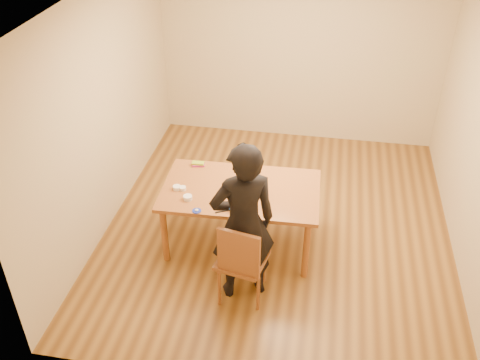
% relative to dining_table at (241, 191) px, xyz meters
% --- Properties ---
extents(room_shell, '(4.00, 4.50, 2.70)m').
position_rel_dining_table_xyz_m(room_shell, '(0.39, 0.73, 0.62)').
color(room_shell, brown).
rests_on(room_shell, ground).
extents(dining_table, '(1.72, 1.05, 0.04)m').
position_rel_dining_table_xyz_m(dining_table, '(0.00, 0.00, 0.00)').
color(dining_table, brown).
rests_on(dining_table, floor).
extents(dining_chair, '(0.53, 0.53, 0.04)m').
position_rel_dining_table_xyz_m(dining_chair, '(0.15, -0.78, -0.28)').
color(dining_chair, brown).
rests_on(dining_chair, floor).
extents(cake_plate, '(0.30, 0.30, 0.02)m').
position_rel_dining_table_xyz_m(cake_plate, '(0.07, 0.14, 0.03)').
color(cake_plate, red).
rests_on(cake_plate, dining_table).
extents(cake, '(0.22, 0.22, 0.07)m').
position_rel_dining_table_xyz_m(cake, '(0.07, 0.14, 0.08)').
color(cake, white).
rests_on(cake, cake_plate).
extents(frosting_dome, '(0.22, 0.22, 0.03)m').
position_rel_dining_table_xyz_m(frosting_dome, '(0.07, 0.14, 0.13)').
color(frosting_dome, white).
rests_on(frosting_dome, cake).
extents(frosting_tub, '(0.08, 0.08, 0.07)m').
position_rel_dining_table_xyz_m(frosting_tub, '(-0.02, -0.37, 0.06)').
color(frosting_tub, white).
rests_on(frosting_tub, dining_table).
extents(frosting_lid, '(0.09, 0.09, 0.01)m').
position_rel_dining_table_xyz_m(frosting_lid, '(-0.37, -0.46, 0.02)').
color(frosting_lid, '#182AA1').
rests_on(frosting_lid, dining_table).
extents(frosting_dollop, '(0.04, 0.04, 0.02)m').
position_rel_dining_table_xyz_m(frosting_dollop, '(-0.37, -0.46, 0.04)').
color(frosting_dollop, white).
rests_on(frosting_dollop, frosting_lid).
extents(ramekin_green, '(0.09, 0.09, 0.04)m').
position_rel_dining_table_xyz_m(ramekin_green, '(-0.51, -0.28, 0.04)').
color(ramekin_green, white).
rests_on(ramekin_green, dining_table).
extents(ramekin_yellow, '(0.08, 0.08, 0.04)m').
position_rel_dining_table_xyz_m(ramekin_yellow, '(-0.68, -0.13, 0.04)').
color(ramekin_yellow, white).
rests_on(ramekin_yellow, dining_table).
extents(ramekin_multi, '(0.07, 0.07, 0.04)m').
position_rel_dining_table_xyz_m(ramekin_multi, '(-0.61, -0.12, 0.04)').
color(ramekin_multi, white).
rests_on(ramekin_multi, dining_table).
extents(candy_box_pink, '(0.15, 0.10, 0.02)m').
position_rel_dining_table_xyz_m(candy_box_pink, '(-0.56, 0.37, 0.03)').
color(candy_box_pink, '#DB336E').
rests_on(candy_box_pink, dining_table).
extents(candy_box_green, '(0.14, 0.08, 0.02)m').
position_rel_dining_table_xyz_m(candy_box_green, '(-0.56, 0.38, 0.05)').
color(candy_box_green, green).
rests_on(candy_box_green, candy_box_pink).
extents(spatula, '(0.16, 0.09, 0.01)m').
position_rel_dining_table_xyz_m(spatula, '(-0.11, -0.42, 0.03)').
color(spatula, black).
rests_on(spatula, dining_table).
extents(person, '(0.75, 0.64, 1.74)m').
position_rel_dining_table_xyz_m(person, '(0.15, -0.73, 0.14)').
color(person, black).
rests_on(person, floor).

